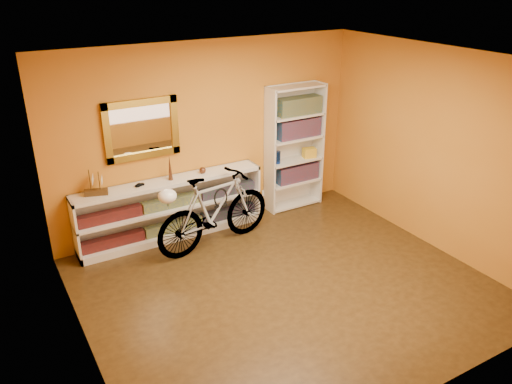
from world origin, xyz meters
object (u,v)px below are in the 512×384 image
console_unit (172,209)px  bicycle (215,210)px  bookcase (294,148)px  helmet (167,196)px

console_unit → bicycle: bicycle is taller
bookcase → bicycle: (-1.61, -0.54, -0.43)m
helmet → bicycle: bearing=8.3°
bookcase → console_unit: bearing=-179.3°
bicycle → helmet: size_ratio=7.60×
bicycle → helmet: bicycle is taller
bicycle → bookcase: bearing=-79.8°
console_unit → bookcase: 2.08m
console_unit → bookcase: bookcase is taller
bicycle → helmet: (-0.67, -0.10, 0.39)m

